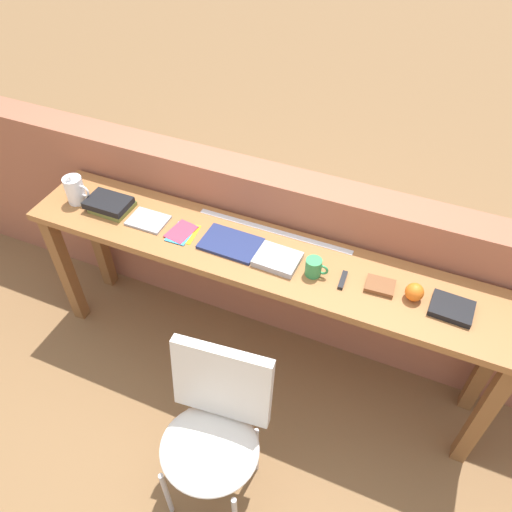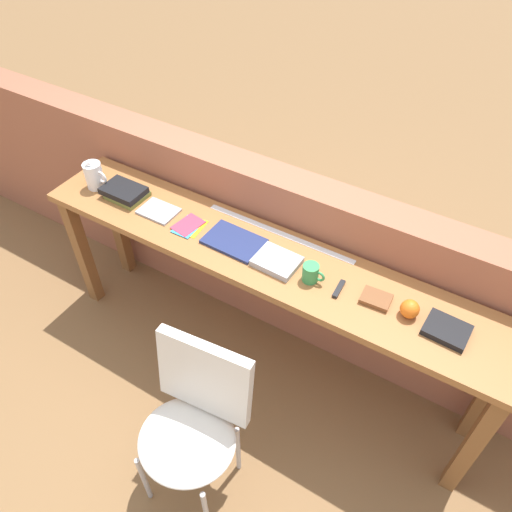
# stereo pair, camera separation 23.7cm
# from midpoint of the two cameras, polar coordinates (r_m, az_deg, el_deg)

# --- Properties ---
(ground_plane) EXTENTS (40.00, 40.00, 0.00)m
(ground_plane) POSITION_cam_midpoint_polar(r_m,az_deg,el_deg) (2.96, -0.22, -15.59)
(ground_plane) COLOR brown
(brick_wall_back) EXTENTS (6.00, 0.20, 1.10)m
(brick_wall_back) POSITION_cam_midpoint_polar(r_m,az_deg,el_deg) (2.87, 6.40, -0.38)
(brick_wall_back) COLOR #9E5B42
(brick_wall_back) RESTS_ON ground
(sideboard) EXTENTS (2.50, 0.44, 0.88)m
(sideboard) POSITION_cam_midpoint_polar(r_m,az_deg,el_deg) (2.52, 3.28, -2.03)
(sideboard) COLOR #996033
(sideboard) RESTS_ON ground
(chair_white_moulded) EXTENTS (0.48, 0.49, 0.89)m
(chair_white_moulded) POSITION_cam_midpoint_polar(r_m,az_deg,el_deg) (2.30, -4.11, -18.28)
(chair_white_moulded) COLOR silver
(chair_white_moulded) RESTS_ON ground
(pitcher_white) EXTENTS (0.14, 0.10, 0.18)m
(pitcher_white) POSITION_cam_midpoint_polar(r_m,az_deg,el_deg) (2.88, -15.78, 8.77)
(pitcher_white) COLOR white
(pitcher_white) RESTS_ON sideboard
(book_stack_leftmost) EXTENTS (0.23, 0.17, 0.06)m
(book_stack_leftmost) POSITION_cam_midpoint_polar(r_m,az_deg,el_deg) (2.79, -12.39, 7.02)
(book_stack_leftmost) COLOR olive
(book_stack_leftmost) RESTS_ON sideboard
(magazine_cycling) EXTENTS (0.20, 0.15, 0.01)m
(magazine_cycling) POSITION_cam_midpoint_polar(r_m,az_deg,el_deg) (2.67, -8.59, 4.98)
(magazine_cycling) COLOR #9E9EA3
(magazine_cycling) RESTS_ON sideboard
(pamphlet_pile_colourful) EXTENTS (0.15, 0.17, 0.01)m
(pamphlet_pile_colourful) POSITION_cam_midpoint_polar(r_m,az_deg,el_deg) (2.56, -5.03, 3.32)
(pamphlet_pile_colourful) COLOR yellow
(pamphlet_pile_colourful) RESTS_ON sideboard
(book_open_centre) EXTENTS (0.29, 0.20, 0.02)m
(book_open_centre) POSITION_cam_midpoint_polar(r_m,az_deg,el_deg) (2.46, 0.21, 1.58)
(book_open_centre) COLOR navy
(book_open_centre) RESTS_ON sideboard
(book_grey_hardcover) EXTENTS (0.21, 0.17, 0.03)m
(book_grey_hardcover) POSITION_cam_midpoint_polar(r_m,az_deg,el_deg) (2.36, 5.27, -0.76)
(book_grey_hardcover) COLOR #9E9EA3
(book_grey_hardcover) RESTS_ON sideboard
(mug) EXTENTS (0.11, 0.08, 0.09)m
(mug) POSITION_cam_midpoint_polar(r_m,az_deg,el_deg) (2.29, 9.28, -2.09)
(mug) COLOR #338C4C
(mug) RESTS_ON sideboard
(multitool_folded) EXTENTS (0.03, 0.11, 0.02)m
(multitool_folded) POSITION_cam_midpoint_polar(r_m,az_deg,el_deg) (2.30, 12.39, -3.85)
(multitool_folded) COLOR black
(multitool_folded) RESTS_ON sideboard
(leather_journal_brown) EXTENTS (0.14, 0.11, 0.02)m
(leather_journal_brown) POSITION_cam_midpoint_polar(r_m,az_deg,el_deg) (2.29, 16.47, -4.88)
(leather_journal_brown) COLOR brown
(leather_journal_brown) RESTS_ON sideboard
(sports_ball_small) EXTENTS (0.08, 0.08, 0.08)m
(sports_ball_small) POSITION_cam_midpoint_polar(r_m,az_deg,el_deg) (2.26, 20.09, -5.87)
(sports_ball_small) COLOR orange
(sports_ball_small) RESTS_ON sideboard
(book_repair_rightmost) EXTENTS (0.19, 0.15, 0.03)m
(book_repair_rightmost) POSITION_cam_midpoint_polar(r_m,az_deg,el_deg) (2.28, 23.83, -7.91)
(book_repair_rightmost) COLOR black
(book_repair_rightmost) RESTS_ON sideboard
(ruler_metal_back_edge) EXTENTS (0.83, 0.03, 0.00)m
(ruler_metal_back_edge) POSITION_cam_midpoint_polar(r_m,az_deg,el_deg) (2.53, 5.37, 2.53)
(ruler_metal_back_edge) COLOR silver
(ruler_metal_back_edge) RESTS_ON sideboard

